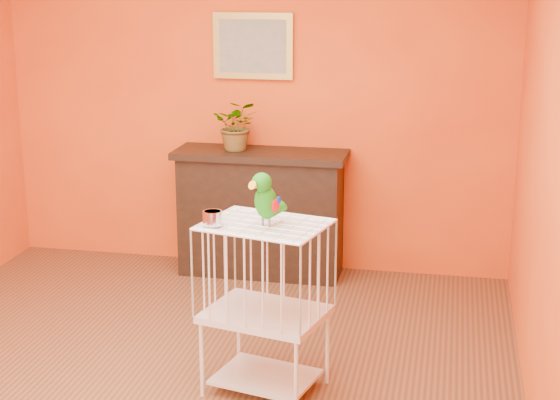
# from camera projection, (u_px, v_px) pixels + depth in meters

# --- Properties ---
(ground) EXTENTS (4.50, 4.50, 0.00)m
(ground) POSITION_uv_depth(u_px,v_px,m) (165.00, 390.00, 4.87)
(ground) COLOR brown
(ground) RESTS_ON ground
(room_shell) EXTENTS (4.50, 4.50, 4.50)m
(room_shell) POSITION_uv_depth(u_px,v_px,m) (155.00, 114.00, 4.46)
(room_shell) COLOR orange
(room_shell) RESTS_ON ground
(console_cabinet) EXTENTS (1.32, 0.47, 0.98)m
(console_cabinet) POSITION_uv_depth(u_px,v_px,m) (261.00, 213.00, 6.64)
(console_cabinet) COLOR black
(console_cabinet) RESTS_ON ground
(potted_plant) EXTENTS (0.39, 0.42, 0.30)m
(potted_plant) POSITION_uv_depth(u_px,v_px,m) (239.00, 130.00, 6.56)
(potted_plant) COLOR #26722D
(potted_plant) RESTS_ON console_cabinet
(framed_picture) EXTENTS (0.62, 0.04, 0.50)m
(framed_picture) POSITION_uv_depth(u_px,v_px,m) (253.00, 46.00, 6.51)
(framed_picture) COLOR #B2993F
(framed_picture) RESTS_ON room_shell
(birdcage) EXTENTS (0.73, 0.63, 0.99)m
(birdcage) POSITION_uv_depth(u_px,v_px,m) (265.00, 306.00, 4.75)
(birdcage) COLOR white
(birdcage) RESTS_ON ground
(feed_cup) EXTENTS (0.11, 0.11, 0.08)m
(feed_cup) POSITION_uv_depth(u_px,v_px,m) (213.00, 218.00, 4.58)
(feed_cup) COLOR silver
(feed_cup) RESTS_ON birdcage
(parrot) EXTENTS (0.19, 0.26, 0.30)m
(parrot) POSITION_uv_depth(u_px,v_px,m) (266.00, 198.00, 4.55)
(parrot) COLOR #59544C
(parrot) RESTS_ON birdcage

